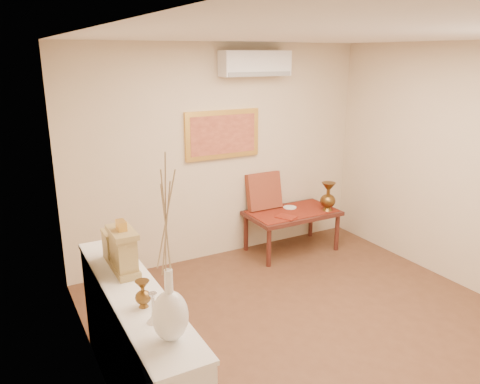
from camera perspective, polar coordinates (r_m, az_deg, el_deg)
floor at (r=4.68m, az=10.93°, el=-17.05°), size 4.50×4.50×0.00m
ceiling at (r=3.92m, az=13.16°, el=18.12°), size 4.50×4.50×0.00m
wall_back at (r=5.93m, az=-2.23°, el=4.69°), size 4.00×0.02×2.70m
wall_left at (r=3.24m, az=-16.39°, el=-6.17°), size 0.02×4.50×2.70m
white_vase at (r=2.59m, az=-8.87°, el=-7.11°), size 0.21×0.21×1.11m
candlestick at (r=2.98m, az=-10.53°, el=-13.70°), size 0.09×0.09×0.20m
brass_urn_small at (r=3.14m, az=-11.78°, el=-11.64°), size 0.11×0.11×0.24m
table_cloth at (r=6.25m, az=6.38°, el=-2.35°), size 1.14×0.59×0.01m
brass_urn_tall at (r=6.28m, az=10.70°, el=-0.19°), size 0.21×0.21×0.46m
plate at (r=6.37m, az=6.09°, el=-1.88°), size 0.18×0.18×0.01m
menu at (r=6.00m, az=5.65°, el=-3.04°), size 0.27×0.30×0.01m
cushion at (r=6.25m, az=2.92°, el=0.14°), size 0.49×0.20×0.50m
display_ledge at (r=3.68m, az=-12.47°, el=-18.18°), size 0.37×2.02×0.98m
mantel_clock at (r=3.61m, az=-14.02°, el=-6.92°), size 0.17×0.36×0.41m
wooden_chest at (r=3.87m, az=-15.05°, el=-6.26°), size 0.16×0.21×0.24m
low_table at (r=6.27m, az=6.36°, el=-2.95°), size 1.20×0.70×0.55m
painting at (r=5.86m, az=-2.14°, el=7.03°), size 1.00×0.06×0.60m
ac_unit at (r=5.88m, az=1.87°, el=15.38°), size 0.90×0.25×0.30m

